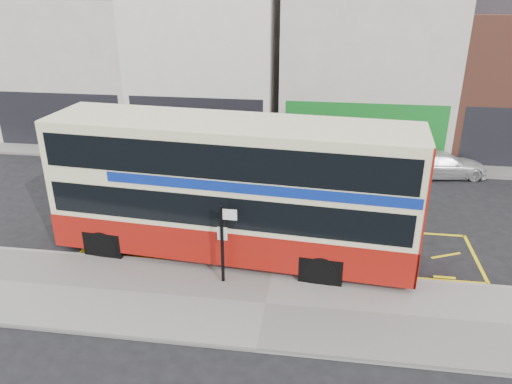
% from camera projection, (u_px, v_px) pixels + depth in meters
% --- Properties ---
extents(ground, '(120.00, 120.00, 0.00)m').
position_uv_depth(ground, '(274.00, 267.00, 17.11)').
color(ground, black).
rests_on(ground, ground).
extents(pavement, '(40.00, 4.00, 0.15)m').
position_uv_depth(pavement, '(266.00, 305.00, 14.99)').
color(pavement, gray).
rests_on(pavement, ground).
extents(kerb, '(40.00, 0.15, 0.15)m').
position_uv_depth(kerb, '(273.00, 271.00, 16.74)').
color(kerb, gray).
rests_on(kerb, ground).
extents(far_pavement, '(50.00, 3.00, 0.15)m').
position_uv_depth(far_pavement, '(296.00, 158.00, 27.06)').
color(far_pavement, gray).
rests_on(far_pavement, ground).
extents(road_markings, '(14.00, 3.40, 0.01)m').
position_uv_depth(road_markings, '(279.00, 244.00, 18.56)').
color(road_markings, yellow).
rests_on(road_markings, ground).
extents(terrace_far_left, '(8.00, 8.01, 10.80)m').
position_uv_depth(terrace_far_left, '(83.00, 53.00, 30.53)').
color(terrace_far_left, silver).
rests_on(terrace_far_left, ground).
extents(terrace_left, '(8.00, 8.01, 11.80)m').
position_uv_depth(terrace_left, '(210.00, 47.00, 29.30)').
color(terrace_left, white).
rests_on(terrace_left, ground).
extents(terrace_green_shop, '(9.00, 8.01, 11.30)m').
position_uv_depth(terrace_green_shop, '(365.00, 54.00, 28.23)').
color(terrace_green_shop, silver).
rests_on(terrace_green_shop, ground).
extents(double_decker_bus, '(12.47, 3.82, 4.91)m').
position_uv_depth(double_decker_bus, '(233.00, 188.00, 16.81)').
color(double_decker_bus, beige).
rests_on(double_decker_bus, ground).
extents(bus_stop_post, '(0.66, 0.12, 2.66)m').
position_uv_depth(bus_stop_post, '(224.00, 236.00, 15.41)').
color(bus_stop_post, black).
rests_on(bus_stop_post, pavement).
extents(car_silver, '(4.69, 2.72, 1.50)m').
position_uv_depth(car_silver, '(97.00, 145.00, 26.87)').
color(car_silver, silver).
rests_on(car_silver, ground).
extents(car_grey, '(4.70, 1.66, 1.55)m').
position_uv_depth(car_grey, '(239.00, 158.00, 24.96)').
color(car_grey, '#3B3E42').
rests_on(car_grey, ground).
extents(car_white, '(4.51, 2.46, 1.24)m').
position_uv_depth(car_white, '(442.00, 164.00, 24.55)').
color(car_white, silver).
rests_on(car_white, ground).
extents(street_tree_left, '(2.72, 2.72, 5.87)m').
position_uv_depth(street_tree_left, '(15.00, 73.00, 28.64)').
color(street_tree_left, '#332216').
rests_on(street_tree_left, ground).
extents(street_tree_right, '(2.16, 2.16, 4.67)m').
position_uv_depth(street_tree_right, '(383.00, 99.00, 26.37)').
color(street_tree_right, '#332216').
rests_on(street_tree_right, ground).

